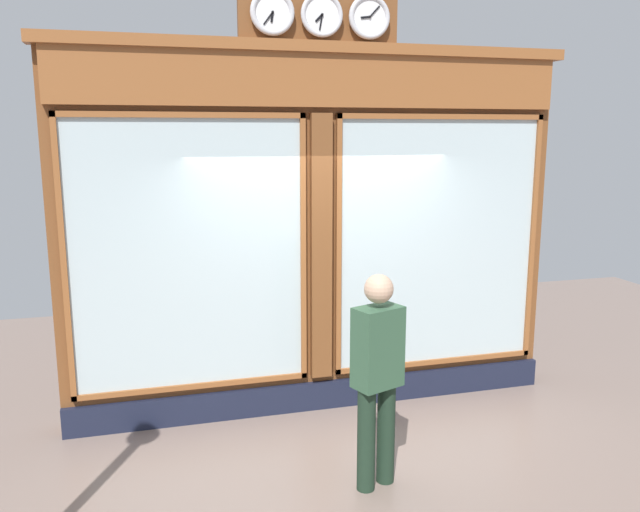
# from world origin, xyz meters

# --- Properties ---
(shop_facade) EXTENTS (4.93, 0.42, 4.03)m
(shop_facade) POSITION_xyz_m (0.00, -0.13, 1.78)
(shop_facade) COLOR brown
(shop_facade) RESTS_ON ground_plane
(pedestrian) EXTENTS (0.41, 0.33, 1.69)m
(pedestrian) POSITION_xyz_m (-0.03, 1.51, 0.93)
(pedestrian) COLOR #1C2F21
(pedestrian) RESTS_ON ground_plane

